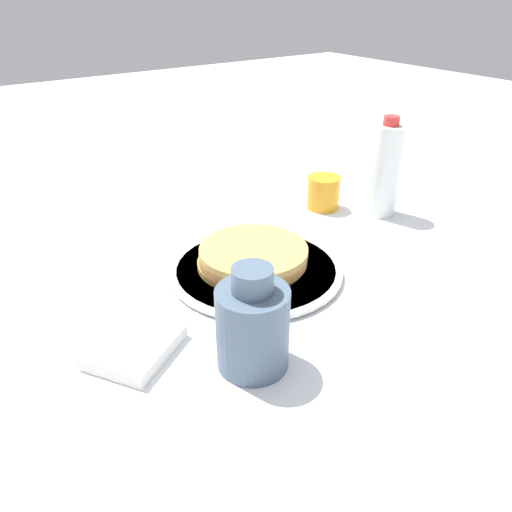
# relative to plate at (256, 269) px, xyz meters

# --- Properties ---
(ground_plane) EXTENTS (4.00, 4.00, 0.00)m
(ground_plane) POSITION_rel_plate_xyz_m (-0.02, -0.01, -0.01)
(ground_plane) COLOR white
(plate) EXTENTS (0.29, 0.29, 0.01)m
(plate) POSITION_rel_plate_xyz_m (0.00, 0.00, 0.00)
(plate) COLOR silver
(plate) RESTS_ON ground_plane
(pancake_stack) EXTENTS (0.18, 0.18, 0.04)m
(pancake_stack) POSITION_rel_plate_xyz_m (0.00, -0.00, 0.02)
(pancake_stack) COLOR #B4873B
(pancake_stack) RESTS_ON plate
(juice_glass) EXTENTS (0.07, 0.07, 0.07)m
(juice_glass) POSITION_rel_plate_xyz_m (-0.28, -0.14, 0.03)
(juice_glass) COLOR orange
(juice_glass) RESTS_ON ground_plane
(cream_jug) EXTENTS (0.09, 0.09, 0.14)m
(cream_jug) POSITION_rel_plate_xyz_m (0.13, 0.18, 0.05)
(cream_jug) COLOR #4C6075
(cream_jug) RESTS_ON ground_plane
(water_bottle_near) EXTENTS (0.06, 0.06, 0.20)m
(water_bottle_near) POSITION_rel_plate_xyz_m (-0.35, -0.05, 0.09)
(water_bottle_near) COLOR silver
(water_bottle_near) RESTS_ON ground_plane
(napkin) EXTENTS (0.15, 0.14, 0.02)m
(napkin) POSITION_rel_plate_xyz_m (0.25, 0.07, 0.00)
(napkin) COLOR white
(napkin) RESTS_ON ground_plane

